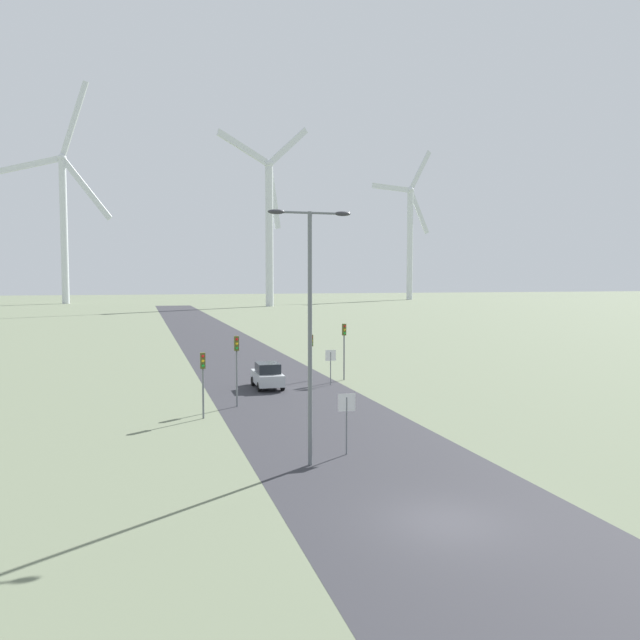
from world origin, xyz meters
The scene contains 13 objects.
ground_plane centered at (0.00, 0.00, 0.00)m, with size 600.00×600.00×0.00m, color #667056.
road_surface centered at (0.00, 48.00, 0.00)m, with size 10.00×240.00×0.01m.
streetlamp centered at (-2.60, 7.10, 6.65)m, with size 3.53×0.32×10.66m.
stop_sign_near centered at (-0.62, 8.20, 1.94)m, with size 0.81×0.07×2.76m.
stop_sign_far centered at (4.11, 25.90, 1.82)m, with size 0.81×0.07×2.60m.
traffic_light_post_near_left centered at (-6.05, 17.25, 2.74)m, with size 0.28×0.34×3.73m.
traffic_light_post_near_right centered at (5.77, 27.71, 3.20)m, with size 0.28×0.34×4.38m.
traffic_light_post_mid_left centered at (-3.74, 19.99, 3.18)m, with size 0.28×0.34×4.36m.
traffic_light_post_mid_right centered at (3.26, 28.24, 2.61)m, with size 0.28×0.34×3.55m.
car_approaching centered at (-0.64, 25.90, 0.91)m, with size 1.88×4.14×1.83m.
wind_turbine_left centered at (-31.48, 191.98, 28.66)m, with size 36.49×17.54×68.07m.
wind_turbine_center centered at (26.23, 156.07, 24.94)m, with size 28.49×14.82×52.13m.
wind_turbine_right centered at (87.91, 196.95, 25.22)m, with size 26.63×8.27×56.08m.
Camera 1 is at (-9.41, -17.79, 7.87)m, focal length 35.00 mm.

